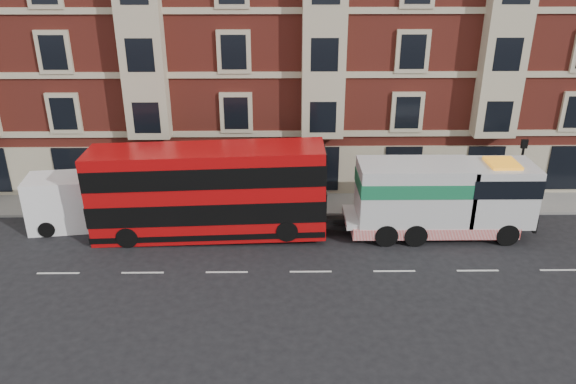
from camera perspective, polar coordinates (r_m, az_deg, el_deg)
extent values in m
plane|color=black|center=(27.02, 2.32, -8.09)|extent=(120.00, 120.00, 0.00)
cube|color=slate|center=(33.58, 1.70, -1.20)|extent=(90.00, 3.00, 0.15)
cube|color=maroon|center=(38.31, 2.19, 15.90)|extent=(45.00, 12.00, 18.00)
cylinder|color=black|center=(31.86, -9.01, 1.15)|extent=(0.14, 0.14, 4.00)
cube|color=black|center=(31.12, -9.26, 4.72)|extent=(0.35, 0.15, 0.50)
cylinder|color=black|center=(34.23, 22.34, 1.22)|extent=(0.14, 0.14, 4.00)
cube|color=black|center=(33.55, 22.89, 4.53)|extent=(0.35, 0.15, 0.50)
cube|color=#B60A0C|center=(29.38, -8.13, 0.01)|extent=(12.07, 2.69, 4.74)
cube|color=black|center=(29.67, -8.06, -1.22)|extent=(12.11, 2.75, 1.13)
cube|color=black|center=(28.91, -8.27, 2.26)|extent=(12.11, 2.75, 1.08)
cylinder|color=black|center=(29.97, -16.00, -4.42)|extent=(1.12, 0.34, 1.12)
cylinder|color=black|center=(32.06, -14.95, -2.37)|extent=(1.12, 0.34, 1.12)
cylinder|color=black|center=(28.75, -0.09, -3.94)|extent=(1.12, 0.34, 1.12)
cylinder|color=black|center=(30.93, -0.14, -1.83)|extent=(1.12, 0.34, 1.12)
cube|color=silver|center=(30.87, 14.73, -2.44)|extent=(9.70, 2.48, 0.32)
cube|color=silver|center=(31.28, 20.53, -0.03)|extent=(3.45, 2.69, 3.13)
cube|color=silver|center=(29.95, 12.63, 0.02)|extent=(5.82, 2.69, 3.13)
cube|color=#197146|center=(29.74, 12.72, 0.97)|extent=(5.87, 2.73, 0.75)
cube|color=red|center=(30.98, 14.28, -3.07)|extent=(8.62, 2.75, 0.59)
cylinder|color=black|center=(31.13, 21.35, -4.03)|extent=(1.19, 0.38, 1.19)
cylinder|color=black|center=(33.15, 19.90, -2.08)|extent=(1.19, 0.38, 1.19)
cylinder|color=black|center=(29.69, 12.81, -4.26)|extent=(1.19, 0.43, 1.19)
cylinder|color=black|center=(31.80, 11.87, -2.20)|extent=(1.19, 0.43, 1.19)
cylinder|color=black|center=(29.38, 9.94, -4.32)|extent=(1.19, 0.43, 1.19)
cylinder|color=black|center=(31.51, 9.19, -2.24)|extent=(1.19, 0.43, 1.19)
cube|color=white|center=(32.56, -20.09, -0.87)|extent=(5.90, 2.96, 2.94)
cylinder|color=black|center=(32.50, -23.29, -3.49)|extent=(0.89, 0.39, 0.86)
cylinder|color=black|center=(34.37, -22.46, -1.86)|extent=(0.89, 0.39, 0.86)
cylinder|color=black|center=(31.68, -16.99, -3.22)|extent=(0.89, 0.39, 0.86)
cylinder|color=black|center=(33.59, -16.50, -1.56)|extent=(0.89, 0.39, 0.86)
imported|color=#17242F|center=(32.22, -8.69, -0.62)|extent=(0.80, 0.67, 1.87)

